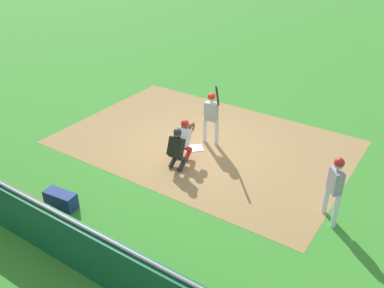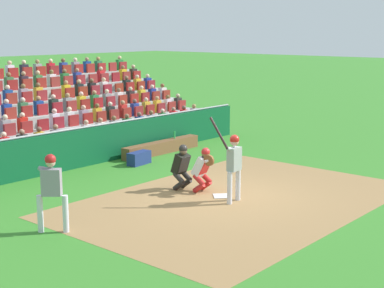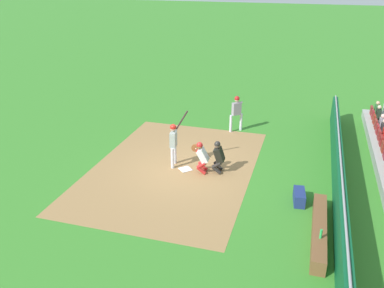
{
  "view_description": "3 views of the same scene",
  "coord_description": "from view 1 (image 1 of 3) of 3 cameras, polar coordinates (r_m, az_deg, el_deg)",
  "views": [
    {
      "loc": [
        6.33,
        -9.68,
        6.67
      ],
      "look_at": [
        0.55,
        -1.05,
        0.82
      ],
      "focal_mm": 39.06,
      "sensor_mm": 36.0,
      "label": 1
    },
    {
      "loc": [
        11.95,
        9.2,
        4.38
      ],
      "look_at": [
        0.05,
        -1.0,
        1.31
      ],
      "focal_mm": 54.64,
      "sensor_mm": 36.0,
      "label": 2
    },
    {
      "loc": [
        -13.75,
        -4.38,
        7.38
      ],
      "look_at": [
        0.03,
        -0.26,
        1.12
      ],
      "focal_mm": 38.44,
      "sensor_mm": 36.0,
      "label": 3
    }
  ],
  "objects": [
    {
      "name": "home_plate_marker",
      "position": [
        13.35,
        0.56,
        -0.55
      ],
      "size": [
        0.62,
        0.62,
        0.02
      ],
      "primitive_type": "cube",
      "rotation": [
        0.0,
        0.0,
        0.79
      ],
      "color": "white",
      "rests_on": "infield_dirt_patch"
    },
    {
      "name": "ground_plane",
      "position": [
        13.36,
        0.56,
        -0.61
      ],
      "size": [
        160.0,
        160.0,
        0.0
      ],
      "primitive_type": "plane",
      "color": "#377F28"
    },
    {
      "name": "dugout_wall",
      "position": [
        9.64,
        -18.55,
        -11.31
      ],
      "size": [
        15.35,
        0.24,
        1.31
      ],
      "color": "#0D502C",
      "rests_on": "ground_plane"
    },
    {
      "name": "catcher_crouching",
      "position": [
        12.54,
        -1.1,
        0.97
      ],
      "size": [
        0.49,
        0.73,
        1.27
      ],
      "color": "red",
      "rests_on": "ground_plane"
    },
    {
      "name": "batter_at_plate",
      "position": [
        13.15,
        2.67,
        4.28
      ],
      "size": [
        0.74,
        0.62,
        2.24
      ],
      "color": "silver",
      "rests_on": "ground_plane"
    },
    {
      "name": "infield_dirt_patch",
      "position": [
        13.72,
        1.7,
        0.28
      ],
      "size": [
        9.16,
        6.2,
        0.01
      ],
      "primitive_type": "cube",
      "rotation": [
        0.0,
        0.0,
        -0.0
      ],
      "color": "#997346",
      "rests_on": "ground_plane"
    },
    {
      "name": "home_plate_umpire",
      "position": [
        12.01,
        -2.08,
        -0.42
      ],
      "size": [
        0.47,
        0.47,
        1.31
      ],
      "color": "#272421",
      "rests_on": "ground_plane"
    },
    {
      "name": "on_deck_batter",
      "position": [
        10.39,
        18.97,
        -5.11
      ],
      "size": [
        0.54,
        0.61,
        1.76
      ],
      "color": "silver",
      "rests_on": "ground_plane"
    },
    {
      "name": "equipment_duffel_bag",
      "position": [
        11.25,
        -17.48,
        -7.24
      ],
      "size": [
        0.9,
        0.46,
        0.43
      ],
      "primitive_type": "cube",
      "rotation": [
        0.0,
        0.0,
        0.11
      ],
      "color": "navy",
      "rests_on": "ground_plane"
    }
  ]
}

